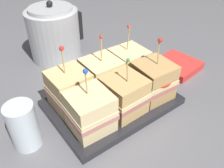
{
  "coord_description": "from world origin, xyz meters",
  "views": [
    {
      "loc": [
        -0.29,
        -0.39,
        0.43
      ],
      "look_at": [
        0.0,
        0.0,
        0.07
      ],
      "focal_mm": 38.0,
      "sensor_mm": 36.0,
      "label": 1
    }
  ],
  "objects_px": {
    "serving_platter": "(112,102)",
    "sandwich_front_center": "(124,95)",
    "sandwich_front_left": "(90,112)",
    "sandwich_front_right": "(153,81)",
    "sandwich_back_left": "(70,90)",
    "kettle_steel": "(54,34)",
    "sandwich_back_right": "(129,65)",
    "drinking_glass": "(24,126)",
    "sandwich_back_center": "(102,76)",
    "napkin_stack": "(177,65)"
  },
  "relations": [
    {
      "from": "serving_platter",
      "to": "napkin_stack",
      "type": "bearing_deg",
      "value": 3.34
    },
    {
      "from": "napkin_stack",
      "to": "drinking_glass",
      "type": "bearing_deg",
      "value": -179.14
    },
    {
      "from": "serving_platter",
      "to": "sandwich_back_right",
      "type": "xyz_separation_m",
      "value": [
        0.1,
        0.05,
        0.06
      ]
    },
    {
      "from": "sandwich_front_right",
      "to": "sandwich_back_left",
      "type": "distance_m",
      "value": 0.22
    },
    {
      "from": "sandwich_front_left",
      "to": "drinking_glass",
      "type": "xyz_separation_m",
      "value": [
        -0.13,
        0.06,
        -0.01
      ]
    },
    {
      "from": "sandwich_front_left",
      "to": "sandwich_back_right",
      "type": "distance_m",
      "value": 0.22
    },
    {
      "from": "serving_platter",
      "to": "sandwich_back_right",
      "type": "bearing_deg",
      "value": 26.81
    },
    {
      "from": "sandwich_back_center",
      "to": "drinking_glass",
      "type": "xyz_separation_m",
      "value": [
        -0.23,
        -0.04,
        -0.01
      ]
    },
    {
      "from": "sandwich_front_right",
      "to": "sandwich_back_center",
      "type": "height_order",
      "value": "sandwich_back_center"
    },
    {
      "from": "serving_platter",
      "to": "sandwich_back_left",
      "type": "xyz_separation_m",
      "value": [
        -0.1,
        0.05,
        0.06
      ]
    },
    {
      "from": "sandwich_back_right",
      "to": "sandwich_front_right",
      "type": "bearing_deg",
      "value": -90.25
    },
    {
      "from": "drinking_glass",
      "to": "sandwich_back_left",
      "type": "bearing_deg",
      "value": 16.02
    },
    {
      "from": "kettle_steel",
      "to": "drinking_glass",
      "type": "height_order",
      "value": "kettle_steel"
    },
    {
      "from": "serving_platter",
      "to": "sandwich_front_right",
      "type": "bearing_deg",
      "value": -27.09
    },
    {
      "from": "sandwich_back_right",
      "to": "serving_platter",
      "type": "bearing_deg",
      "value": -153.19
    },
    {
      "from": "sandwich_back_left",
      "to": "sandwich_back_right",
      "type": "xyz_separation_m",
      "value": [
        0.19,
        0.0,
        -0.0
      ]
    },
    {
      "from": "sandwich_back_center",
      "to": "sandwich_back_right",
      "type": "xyz_separation_m",
      "value": [
        0.1,
        0.0,
        -0.0
      ]
    },
    {
      "from": "sandwich_front_right",
      "to": "sandwich_back_right",
      "type": "bearing_deg",
      "value": 89.75
    },
    {
      "from": "sandwich_front_right",
      "to": "sandwich_back_right",
      "type": "relative_size",
      "value": 1.0
    },
    {
      "from": "sandwich_front_left",
      "to": "sandwich_front_right",
      "type": "relative_size",
      "value": 0.93
    },
    {
      "from": "drinking_glass",
      "to": "napkin_stack",
      "type": "height_order",
      "value": "drinking_glass"
    },
    {
      "from": "serving_platter",
      "to": "sandwich_back_right",
      "type": "height_order",
      "value": "sandwich_back_right"
    },
    {
      "from": "sandwich_front_left",
      "to": "drinking_glass",
      "type": "bearing_deg",
      "value": 156.91
    },
    {
      "from": "kettle_steel",
      "to": "drinking_glass",
      "type": "xyz_separation_m",
      "value": [
        -0.23,
        -0.32,
        -0.03
      ]
    },
    {
      "from": "sandwich_front_right",
      "to": "sandwich_front_left",
      "type": "bearing_deg",
      "value": 179.37
    },
    {
      "from": "sandwich_back_left",
      "to": "napkin_stack",
      "type": "distance_m",
      "value": 0.38
    },
    {
      "from": "sandwich_front_right",
      "to": "sandwich_back_center",
      "type": "relative_size",
      "value": 0.99
    },
    {
      "from": "sandwich_front_center",
      "to": "sandwich_back_center",
      "type": "distance_m",
      "value": 0.1
    },
    {
      "from": "drinking_glass",
      "to": "napkin_stack",
      "type": "relative_size",
      "value": 0.8
    },
    {
      "from": "sandwich_front_center",
      "to": "sandwich_back_left",
      "type": "xyz_separation_m",
      "value": [
        -0.1,
        0.1,
        0.0
      ]
    },
    {
      "from": "sandwich_back_right",
      "to": "drinking_glass",
      "type": "bearing_deg",
      "value": -172.91
    },
    {
      "from": "sandwich_front_left",
      "to": "sandwich_front_center",
      "type": "bearing_deg",
      "value": -0.61
    },
    {
      "from": "sandwich_front_left",
      "to": "kettle_steel",
      "type": "xyz_separation_m",
      "value": [
        0.1,
        0.37,
        0.02
      ]
    },
    {
      "from": "serving_platter",
      "to": "sandwich_front_center",
      "type": "height_order",
      "value": "sandwich_front_center"
    },
    {
      "from": "sandwich_back_left",
      "to": "sandwich_back_center",
      "type": "bearing_deg",
      "value": -0.31
    },
    {
      "from": "sandwich_back_center",
      "to": "serving_platter",
      "type": "bearing_deg",
      "value": -91.84
    },
    {
      "from": "sandwich_back_left",
      "to": "drinking_glass",
      "type": "xyz_separation_m",
      "value": [
        -0.13,
        -0.04,
        -0.01
      ]
    },
    {
      "from": "sandwich_front_center",
      "to": "sandwich_front_right",
      "type": "bearing_deg",
      "value": -0.65
    },
    {
      "from": "sandwich_front_right",
      "to": "drinking_glass",
      "type": "height_order",
      "value": "sandwich_front_right"
    },
    {
      "from": "sandwich_back_left",
      "to": "sandwich_back_right",
      "type": "relative_size",
      "value": 1.01
    },
    {
      "from": "serving_platter",
      "to": "sandwich_front_right",
      "type": "height_order",
      "value": "sandwich_front_right"
    },
    {
      "from": "serving_platter",
      "to": "sandwich_back_center",
      "type": "bearing_deg",
      "value": 88.16
    },
    {
      "from": "sandwich_front_right",
      "to": "sandwich_back_left",
      "type": "height_order",
      "value": "sandwich_back_left"
    },
    {
      "from": "drinking_glass",
      "to": "sandwich_back_center",
      "type": "bearing_deg",
      "value": 9.29
    },
    {
      "from": "sandwich_front_center",
      "to": "drinking_glass",
      "type": "bearing_deg",
      "value": 165.93
    },
    {
      "from": "sandwich_back_center",
      "to": "sandwich_back_right",
      "type": "bearing_deg",
      "value": 1.77
    },
    {
      "from": "sandwich_back_center",
      "to": "kettle_steel",
      "type": "height_order",
      "value": "kettle_steel"
    },
    {
      "from": "sandwich_back_left",
      "to": "napkin_stack",
      "type": "bearing_deg",
      "value": -4.66
    },
    {
      "from": "sandwich_front_left",
      "to": "sandwich_front_center",
      "type": "relative_size",
      "value": 1.02
    },
    {
      "from": "sandwich_back_left",
      "to": "kettle_steel",
      "type": "height_order",
      "value": "kettle_steel"
    }
  ]
}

